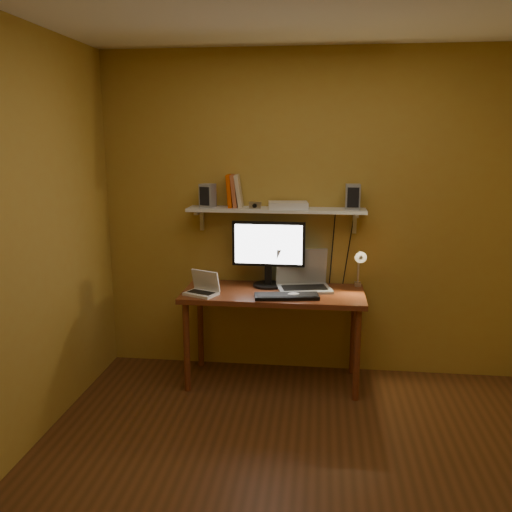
# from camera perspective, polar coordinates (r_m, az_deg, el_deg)

# --- Properties ---
(room) EXTENTS (3.44, 3.24, 2.64)m
(room) POSITION_cam_1_polar(r_m,az_deg,el_deg) (2.82, 5.16, -0.28)
(room) COLOR #5A3017
(room) RESTS_ON ground
(desk) EXTENTS (1.40, 0.60, 0.75)m
(desk) POSITION_cam_1_polar(r_m,az_deg,el_deg) (4.23, 1.84, -4.86)
(desk) COLOR brown
(desk) RESTS_ON ground
(wall_shelf) EXTENTS (1.40, 0.25, 0.21)m
(wall_shelf) POSITION_cam_1_polar(r_m,az_deg,el_deg) (4.27, 2.13, 4.84)
(wall_shelf) COLOR silver
(wall_shelf) RESTS_ON room
(monitor) EXTENTS (0.58, 0.25, 0.52)m
(monitor) POSITION_cam_1_polar(r_m,az_deg,el_deg) (4.29, 1.32, 0.60)
(monitor) COLOR black
(monitor) RESTS_ON desk
(laptop) EXTENTS (0.46, 0.38, 0.30)m
(laptop) POSITION_cam_1_polar(r_m,az_deg,el_deg) (4.29, 4.98, -2.37)
(laptop) COLOR gray
(laptop) RESTS_ON desk
(netbook) EXTENTS (0.28, 0.25, 0.18)m
(netbook) POSITION_cam_1_polar(r_m,az_deg,el_deg) (4.14, -5.58, -3.33)
(netbook) COLOR silver
(netbook) RESTS_ON desk
(keyboard) EXTENTS (0.50, 0.23, 0.03)m
(keyboard) POSITION_cam_1_polar(r_m,az_deg,el_deg) (4.04, 3.24, -4.25)
(keyboard) COLOR black
(keyboard) RESTS_ON desk
(mouse) EXTENTS (0.12, 0.09, 0.04)m
(mouse) POSITION_cam_1_polar(r_m,az_deg,el_deg) (4.05, 3.97, -4.11)
(mouse) COLOR silver
(mouse) RESTS_ON desk
(desk_lamp) EXTENTS (0.09, 0.23, 0.38)m
(desk_lamp) POSITION_cam_1_polar(r_m,az_deg,el_deg) (4.27, 10.86, -0.82)
(desk_lamp) COLOR silver
(desk_lamp) RESTS_ON desk
(speaker_left) EXTENTS (0.13, 0.13, 0.19)m
(speaker_left) POSITION_cam_1_polar(r_m,az_deg,el_deg) (4.33, -5.11, 6.36)
(speaker_left) COLOR gray
(speaker_left) RESTS_ON wall_shelf
(speaker_right) EXTENTS (0.11, 0.11, 0.19)m
(speaker_right) POSITION_cam_1_polar(r_m,az_deg,el_deg) (4.25, 10.14, 6.16)
(speaker_right) COLOR gray
(speaker_right) RESTS_ON wall_shelf
(books) EXTENTS (0.14, 0.18, 0.26)m
(books) POSITION_cam_1_polar(r_m,az_deg,el_deg) (4.32, -2.31, 6.85)
(books) COLOR #C93F00
(books) RESTS_ON wall_shelf
(shelf_camera) EXTENTS (0.10, 0.04, 0.06)m
(shelf_camera) POSITION_cam_1_polar(r_m,az_deg,el_deg) (4.21, -0.10, 5.34)
(shelf_camera) COLOR silver
(shelf_camera) RESTS_ON wall_shelf
(router) EXTENTS (0.33, 0.24, 0.05)m
(router) POSITION_cam_1_polar(r_m,az_deg,el_deg) (4.26, 3.40, 5.37)
(router) COLOR silver
(router) RESTS_ON wall_shelf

